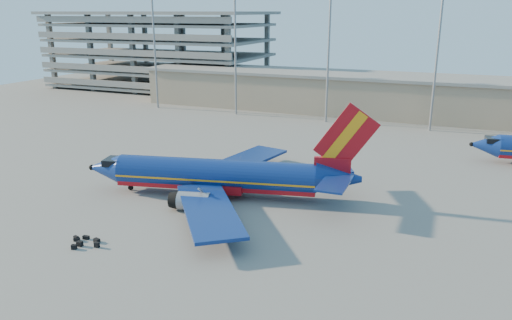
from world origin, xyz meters
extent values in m
plane|color=slate|center=(0.00, 0.00, 0.00)|extent=(220.00, 220.00, 0.00)
cube|color=gray|center=(10.00, 58.00, 4.00)|extent=(120.00, 15.00, 8.00)
cube|color=slate|center=(10.00, 58.00, 8.20)|extent=(122.00, 16.00, 0.60)
cube|color=slate|center=(-62.00, 74.00, 1.00)|extent=(60.00, 30.00, 0.70)
cube|color=slate|center=(-62.00, 74.00, 5.20)|extent=(60.00, 30.00, 0.70)
cube|color=slate|center=(-62.00, 74.00, 9.40)|extent=(60.00, 30.00, 0.70)
cube|color=slate|center=(-62.00, 74.00, 13.60)|extent=(60.00, 30.00, 0.70)
cube|color=slate|center=(-62.00, 74.00, 17.80)|extent=(60.00, 30.00, 0.70)
cube|color=slate|center=(-62.00, 74.00, 21.00)|extent=(62.00, 32.00, 0.80)
cube|color=slate|center=(-62.00, 87.00, 10.50)|extent=(1.20, 1.20, 21.00)
cylinder|color=gray|center=(-45.00, 46.00, 14.00)|extent=(0.44, 0.44, 28.00)
cylinder|color=gray|center=(-25.00, 46.00, 14.00)|extent=(0.44, 0.44, 28.00)
cylinder|color=gray|center=(-5.00, 46.00, 14.00)|extent=(0.44, 0.44, 28.00)
cylinder|color=gray|center=(15.00, 46.00, 14.00)|extent=(0.44, 0.44, 28.00)
cylinder|color=navy|center=(-6.19, -0.21, 2.69)|extent=(24.17, 8.93, 3.69)
cube|color=#AA0D16|center=(-6.19, -0.21, 1.75)|extent=(24.01, 8.25, 1.30)
cube|color=orange|center=(-6.19, -0.21, 2.44)|extent=(24.18, 8.97, 0.22)
cone|color=navy|center=(-19.91, -3.35, 2.69)|extent=(4.91, 4.53, 3.69)
cube|color=black|center=(-18.64, -3.06, 3.64)|extent=(2.91, 3.06, 0.80)
cone|color=navy|center=(8.01, 3.03, 3.04)|extent=(5.88, 4.76, 3.69)
cube|color=#AA0D16|center=(7.23, 2.86, 4.39)|extent=(4.21, 1.47, 2.20)
cube|color=#AA0D16|center=(8.59, 3.17, 7.88)|extent=(7.21, 1.94, 7.96)
cube|color=orange|center=(8.40, 3.12, 7.88)|extent=(4.84, 1.49, 6.25)
cube|color=navy|center=(6.87, 6.25, 3.59)|extent=(5.40, 7.05, 0.22)
cube|color=navy|center=(8.38, -0.36, 3.59)|extent=(3.09, 6.43, 0.22)
cube|color=navy|center=(-6.69, 8.68, 1.80)|extent=(7.88, 16.14, 0.35)
cube|color=navy|center=(-2.78, -8.44, 1.80)|extent=(13.27, 15.37, 0.35)
cube|color=#AA0D16|center=(-5.71, -0.10, 1.35)|extent=(6.70, 5.13, 1.00)
cylinder|color=gray|center=(-8.51, 4.58, 1.15)|extent=(3.97, 2.84, 2.10)
cylinder|color=gray|center=(-6.20, -5.54, 1.15)|extent=(3.97, 2.84, 2.10)
cylinder|color=gray|center=(-16.89, -2.66, 0.55)|extent=(0.29, 0.29, 1.10)
cylinder|color=black|center=(-16.89, -2.66, 0.32)|extent=(0.68, 0.39, 0.64)
cylinder|color=black|center=(-5.31, 2.65, 0.42)|extent=(0.94, 0.72, 0.84)
cylinder|color=black|center=(-4.15, -2.41, 0.42)|extent=(0.94, 0.72, 0.84)
cone|color=navy|center=(23.81, 27.96, 2.49)|extent=(4.29, 3.89, 3.41)
cube|color=black|center=(25.00, 28.12, 3.37)|extent=(2.51, 2.67, 0.74)
cube|color=black|center=(-13.12, -16.54, 0.22)|extent=(0.63, 0.45, 0.45)
cube|color=black|center=(-11.99, -18.10, 0.23)|extent=(0.57, 0.51, 0.45)
cube|color=black|center=(-11.93, -17.40, 0.24)|extent=(0.57, 0.39, 0.49)
cube|color=black|center=(-12.94, -16.68, 0.19)|extent=(0.61, 0.40, 0.37)
cube|color=black|center=(-11.00, -16.11, 0.19)|extent=(0.70, 0.54, 0.38)
cube|color=black|center=(-10.25, -16.99, 0.26)|extent=(0.48, 0.32, 0.52)
cube|color=black|center=(-12.40, -15.98, 0.18)|extent=(0.66, 0.37, 0.36)
camera|label=1|loc=(20.18, -50.67, 21.42)|focal=35.00mm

